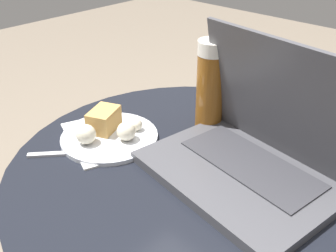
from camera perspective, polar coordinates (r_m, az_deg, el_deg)
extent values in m
cylinder|color=black|center=(0.74, 4.40, -6.26)|extent=(0.71, 0.71, 0.02)
cube|color=white|center=(0.83, -9.47, -1.70)|extent=(0.22, 0.19, 0.00)
cube|color=#47474C|center=(0.71, 9.91, -7.05)|extent=(0.36, 0.28, 0.02)
cube|color=#333338|center=(0.72, 11.84, -5.33)|extent=(0.27, 0.15, 0.00)
cube|color=#47474C|center=(0.71, 15.88, 3.74)|extent=(0.33, 0.10, 0.23)
cube|color=silver|center=(0.71, 15.73, 3.64)|extent=(0.31, 0.09, 0.20)
cylinder|color=brown|center=(0.83, 6.10, 4.94)|extent=(0.06, 0.06, 0.16)
cylinder|color=white|center=(0.79, 6.48, 11.24)|extent=(0.06, 0.06, 0.03)
cylinder|color=silver|center=(0.82, -8.47, -1.58)|extent=(0.20, 0.20, 0.01)
cube|color=tan|center=(0.83, -9.28, 0.91)|extent=(0.07, 0.08, 0.04)
sphere|color=beige|center=(0.79, -6.07, -0.76)|extent=(0.04, 0.04, 0.04)
sphere|color=beige|center=(0.79, -11.82, -1.19)|extent=(0.04, 0.04, 0.04)
sphere|color=beige|center=(0.82, -4.80, 0.10)|extent=(0.03, 0.03, 0.03)
cube|color=#B2B2B7|center=(0.79, -14.92, -3.88)|extent=(0.10, 0.11, 0.00)
cube|color=#B2B2B7|center=(0.78, -7.80, -3.59)|extent=(0.06, 0.06, 0.00)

